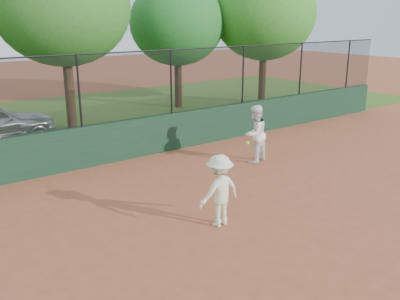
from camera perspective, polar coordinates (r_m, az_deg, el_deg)
ground at (r=8.68m, az=4.52°, el=-11.94°), size 80.00×80.00×0.00m
back_wall at (r=13.23m, az=-12.70°, el=0.72°), size 26.00×0.20×1.20m
grass_strip at (r=18.87m, az=-20.13°, el=2.99°), size 36.00×12.00×0.01m
player_second at (r=13.15m, az=7.02°, el=2.05°), size 0.95×0.82×1.70m
player_main at (r=9.11m, az=2.50°, el=-5.20°), size 1.00×0.65×1.79m
fence_assembly at (r=12.88m, az=-13.28°, el=7.71°), size 26.00×0.06×2.00m
tree_2 at (r=17.41m, az=-17.20°, el=17.16°), size 4.96×4.51×6.65m
tree_3 at (r=21.02m, az=-2.91°, el=15.91°), size 4.44×4.04×5.79m
tree_4 at (r=22.35m, az=8.30°, el=16.89°), size 5.11×4.64×6.49m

